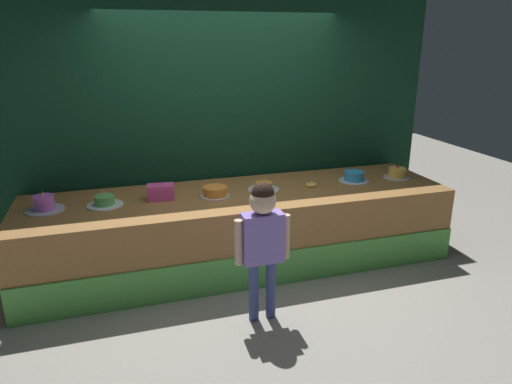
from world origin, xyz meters
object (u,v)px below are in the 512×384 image
(child_figure, at_px, (263,233))
(cake_right, at_px, (354,177))
(pink_box, at_px, (161,192))
(cake_far_right, at_px, (397,173))
(cake_center_right, at_px, (264,187))
(donut, at_px, (311,185))
(cake_left, at_px, (105,201))
(cake_center_left, at_px, (215,192))
(cake_far_left, at_px, (44,204))

(child_figure, xyz_separation_m, cake_right, (1.40, 1.09, 0.04))
(pink_box, height_order, cake_far_right, cake_far_right)
(cake_center_right, relative_size, cake_right, 0.99)
(donut, bearing_deg, cake_far_right, 0.40)
(cake_left, xyz_separation_m, cake_center_right, (1.55, 0.01, -0.01))
(cake_center_right, xyz_separation_m, cake_right, (1.03, 0.01, 0.02))
(child_figure, height_order, cake_center_left, child_figure)
(cake_left, distance_m, cake_center_right, 1.55)
(donut, xyz_separation_m, cake_far_right, (1.03, 0.01, 0.03))
(cake_left, bearing_deg, cake_right, 0.27)
(cake_center_left, bearing_deg, cake_center_right, 6.00)
(cake_center_left, distance_m, cake_right, 1.55)
(cake_left, relative_size, cake_right, 1.02)
(pink_box, xyz_separation_m, cake_center_left, (0.52, -0.07, -0.03))
(donut, height_order, cake_left, cake_left)
(pink_box, relative_size, cake_left, 0.75)
(cake_left, distance_m, cake_right, 2.59)
(cake_far_left, distance_m, cake_far_right, 3.62)
(cake_center_left, height_order, cake_far_right, cake_far_right)
(child_figure, xyz_separation_m, cake_center_right, (0.36, 1.08, 0.03))
(child_figure, xyz_separation_m, cake_far_left, (-1.71, 1.10, 0.05))
(cake_left, distance_m, cake_center_left, 1.04)
(pink_box, height_order, donut, pink_box)
(donut, bearing_deg, cake_right, 4.40)
(child_figure, xyz_separation_m, cake_center_left, (-0.16, 1.03, 0.04))
(cake_right, bearing_deg, child_figure, -142.14)
(pink_box, xyz_separation_m, cake_center_right, (1.03, -0.02, -0.04))
(donut, bearing_deg, pink_box, 178.05)
(cake_center_left, height_order, cake_center_right, cake_center_right)
(donut, height_order, cake_far_left, cake_far_left)
(cake_center_right, bearing_deg, cake_far_right, -1.00)
(donut, height_order, cake_center_left, cake_center_left)
(donut, bearing_deg, cake_center_right, 176.19)
(cake_center_right, bearing_deg, cake_right, 0.29)
(cake_right, distance_m, cake_far_right, 0.52)
(cake_far_left, relative_size, cake_right, 1.05)
(pink_box, relative_size, cake_far_right, 0.86)
(child_figure, distance_m, cake_left, 1.60)
(cake_right, bearing_deg, cake_left, -179.73)
(donut, height_order, cake_center_right, cake_center_right)
(cake_far_left, relative_size, cake_far_right, 1.17)
(cake_center_right, bearing_deg, cake_far_left, 179.57)
(cake_center_left, relative_size, cake_right, 0.90)
(cake_far_left, distance_m, cake_left, 0.52)
(cake_center_left, relative_size, cake_far_right, 1.00)
(cake_far_right, bearing_deg, cake_center_right, 179.00)
(cake_far_right, bearing_deg, child_figure, -151.18)
(cake_center_left, bearing_deg, cake_left, 177.37)
(child_figure, relative_size, cake_center_left, 4.11)
(child_figure, distance_m, cake_center_right, 1.14)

